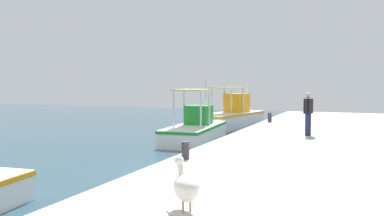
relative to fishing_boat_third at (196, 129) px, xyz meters
name	(u,v)px	position (x,y,z in m)	size (l,w,h in m)	color
quay_pier	(372,175)	(-6.34, -7.59, -0.21)	(36.00, 10.00, 0.80)	#BCB7AD
fishing_boat_third	(196,129)	(0.00, 0.00, 0.00)	(5.56, 2.36, 3.11)	white
fishing_boat_fourth	(232,116)	(6.24, 0.02, 0.13)	(6.20, 3.00, 2.87)	white
pelican	(186,186)	(-12.03, -4.74, 0.59)	(0.82, 0.83, 0.82)	tan
fisherman_standing	(308,112)	(-1.98, -5.49, 1.11)	(0.61, 0.32, 1.66)	#1E234C
mooring_bollard_second	(186,150)	(-8.15, -3.04, 0.42)	(0.21, 0.21, 0.46)	#333338
mooring_bollard_third	(270,117)	(2.86, -3.04, 0.44)	(0.21, 0.21, 0.49)	#333338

